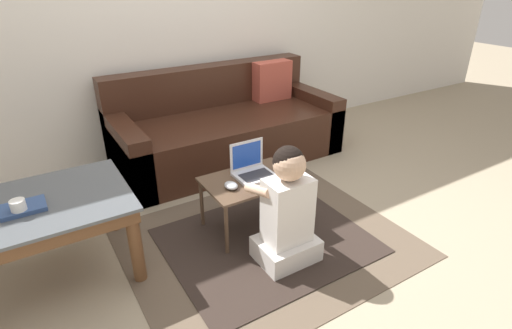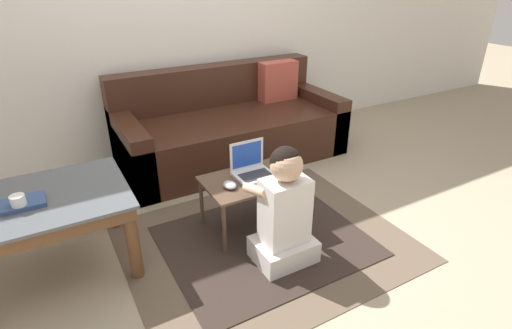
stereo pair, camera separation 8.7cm
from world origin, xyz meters
TOP-DOWN VIEW (x-y plane):
  - ground_plane at (0.00, 0.00)m, footprint 16.00×16.00m
  - wall_back at (0.00, 1.54)m, footprint 9.00×0.06m
  - area_rug at (-0.15, -0.20)m, footprint 1.68×1.38m
  - couch at (0.24, 1.07)m, footprint 1.92×0.88m
  - coffee_table at (-1.29, 0.17)m, footprint 0.86×0.66m
  - laptop_desk at (-0.15, 0.00)m, footprint 0.58×0.39m
  - laptop at (-0.11, 0.03)m, footprint 0.24×0.20m
  - computer_mouse at (-0.31, -0.04)m, footprint 0.07×0.10m
  - person_seated at (-0.14, -0.39)m, footprint 0.34×0.37m
  - cup_on_table at (-1.39, 0.09)m, footprint 0.07×0.07m
  - book_on_table at (-1.37, 0.13)m, footprint 0.20×0.15m

SIDE VIEW (x-z plane):
  - ground_plane at x=0.00m, z-range 0.00..0.00m
  - area_rug at x=-0.15m, z-range 0.00..0.01m
  - couch at x=0.24m, z-range -0.11..0.65m
  - laptop_desk at x=-0.15m, z-range 0.14..0.50m
  - person_seated at x=-0.14m, z-range -0.03..0.69m
  - computer_mouse at x=-0.31m, z-range 0.36..0.39m
  - laptop at x=-0.11m, z-range 0.29..0.50m
  - coffee_table at x=-1.29m, z-range 0.16..0.63m
  - book_on_table at x=-1.37m, z-range 0.47..0.49m
  - cup_on_table at x=-1.39m, z-range 0.47..0.55m
  - wall_back at x=0.00m, z-range 0.00..2.50m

